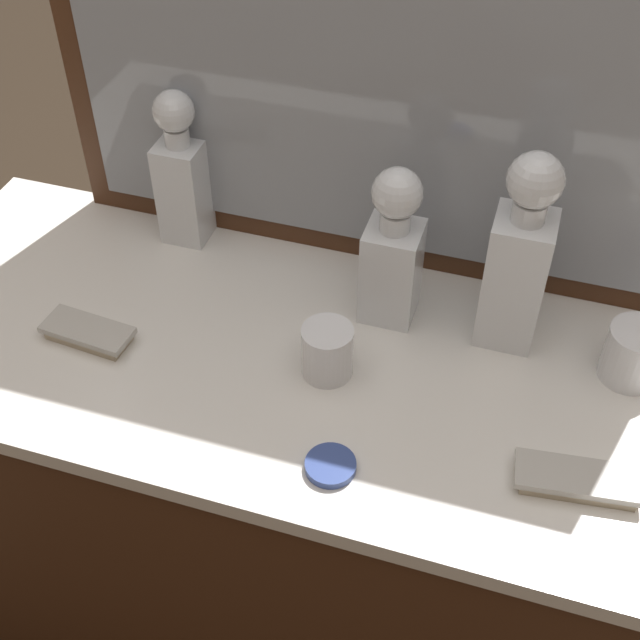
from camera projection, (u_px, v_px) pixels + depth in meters
The scene contains 11 objects.
ground_plane at pixel (320, 635), 1.86m from camera, with size 6.00×6.00×0.00m, color #2D2319.
dresser at pixel (320, 524), 1.55m from camera, with size 1.38×0.55×0.88m.
dresser_mirror at pixel (377, 38), 1.17m from camera, with size 1.01×0.03×0.76m.
crystal_decanter_right at pixel (183, 181), 1.39m from camera, with size 0.07×0.07×0.27m.
crystal_decanter_rear at pixel (392, 260), 1.25m from camera, with size 0.08×0.08×0.26m.
crystal_decanter_center at pixel (517, 269), 1.20m from camera, with size 0.09×0.09×0.32m.
crystal_tumbler_center at pixel (327, 353), 1.21m from camera, with size 0.07×0.07×0.08m.
crystal_tumbler_front at pixel (633, 356), 1.20m from camera, with size 0.09×0.09×0.09m.
silver_brush_center at pixel (578, 480), 1.08m from camera, with size 0.17×0.08×0.02m.
silver_brush_right at pixel (88, 333), 1.27m from camera, with size 0.14×0.07×0.02m.
porcelain_dish at pixel (331, 466), 1.10m from camera, with size 0.07×0.07×0.01m.
Camera 1 is at (0.26, -0.82, 1.78)m, focal length 47.59 mm.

